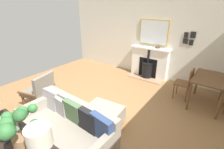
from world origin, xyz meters
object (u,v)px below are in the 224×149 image
(mantel_bowl_near, at_px, (144,45))
(book_stack, at_px, (12,133))
(fireplace, at_px, (149,64))
(dining_chair_near_fireplace, at_px, (187,82))
(armchair_accent, at_px, (40,89))
(ottoman, at_px, (105,113))
(table_lamp_far_end, at_px, (39,138))
(potted_plant, at_px, (17,128))
(console_table, at_px, (18,144))
(dining_table, at_px, (209,82))
(mantel_bowl_far, at_px, (158,48))
(sofa, at_px, (68,130))

(mantel_bowl_near, relative_size, book_stack, 0.46)
(fireplace, bearing_deg, dining_chair_near_fireplace, 59.82)
(mantel_bowl_near, relative_size, armchair_accent, 0.14)
(ottoman, distance_m, dining_chair_near_fireplace, 2.31)
(ottoman, relative_size, table_lamp_far_end, 1.58)
(potted_plant, relative_size, book_stack, 2.28)
(armchair_accent, bearing_deg, fireplace, 156.58)
(console_table, relative_size, table_lamp_far_end, 3.31)
(dining_table, xyz_separation_m, dining_chair_near_fireplace, (0.00, -0.49, -0.14))
(fireplace, distance_m, dining_table, 2.07)
(table_lamp_far_end, bearing_deg, mantel_bowl_far, -173.04)
(table_lamp_far_end, bearing_deg, sofa, -141.20)
(dining_chair_near_fireplace, bearing_deg, dining_table, 90.21)
(mantel_bowl_far, distance_m, dining_table, 1.92)
(sofa, relative_size, ottoman, 2.27)
(armchair_accent, bearing_deg, sofa, 72.87)
(console_table, bearing_deg, mantel_bowl_far, 179.11)
(mantel_bowl_far, height_order, console_table, mantel_bowl_far)
(ottoman, height_order, potted_plant, potted_plant)
(sofa, height_order, table_lamp_far_end, table_lamp_far_end)
(potted_plant, bearing_deg, sofa, -164.81)
(console_table, bearing_deg, armchair_accent, -128.78)
(table_lamp_far_end, height_order, dining_chair_near_fireplace, table_lamp_far_end)
(mantel_bowl_far, relative_size, potted_plant, 0.24)
(console_table, xyz_separation_m, potted_plant, (0.03, 0.22, 0.40))
(ottoman, bearing_deg, dining_table, 141.07)
(mantel_bowl_near, bearing_deg, table_lamp_far_end, 12.70)
(mantel_bowl_far, bearing_deg, armchair_accent, -26.39)
(mantel_bowl_near, relative_size, sofa, 0.07)
(book_stack, height_order, dining_chair_near_fireplace, dining_chair_near_fireplace)
(mantel_bowl_far, bearing_deg, console_table, -0.89)
(mantel_bowl_near, bearing_deg, mantel_bowl_far, 90.00)
(sofa, bearing_deg, table_lamp_far_end, 38.80)
(dining_chair_near_fireplace, bearing_deg, table_lamp_far_end, -9.83)
(mantel_bowl_far, distance_m, table_lamp_far_end, 4.52)
(ottoman, bearing_deg, fireplace, -174.44)
(fireplace, xyz_separation_m, sofa, (3.68, 0.16, -0.09))
(sofa, bearing_deg, fireplace, -177.55)
(potted_plant, bearing_deg, armchair_accent, -125.83)
(fireplace, distance_m, table_lamp_far_end, 4.56)
(console_table, bearing_deg, dining_table, 154.40)
(console_table, height_order, dining_chair_near_fireplace, dining_chair_near_fireplace)
(book_stack, xyz_separation_m, dining_table, (-3.62, 1.85, -0.16))
(fireplace, xyz_separation_m, table_lamp_far_end, (4.44, 0.77, 0.69))
(fireplace, height_order, table_lamp_far_end, table_lamp_far_end)
(console_table, relative_size, book_stack, 6.14)
(potted_plant, relative_size, dining_table, 0.58)
(sofa, xyz_separation_m, potted_plant, (0.80, 0.22, 0.72))
(ottoman, bearing_deg, dining_chair_near_fireplace, 150.66)
(fireplace, distance_m, book_stack, 4.45)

